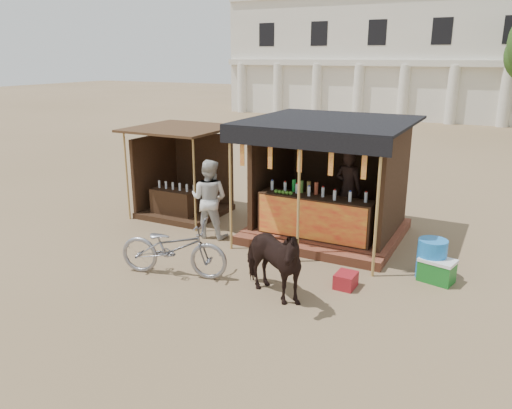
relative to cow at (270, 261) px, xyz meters
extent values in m
plane|color=#846B4C|center=(-1.20, 0.17, -0.70)|extent=(120.00, 120.00, 0.00)
cube|color=brown|center=(-0.20, 3.67, -0.59)|extent=(3.40, 2.80, 0.22)
cube|color=brown|center=(-0.20, 2.12, -0.60)|extent=(3.40, 0.35, 0.20)
cube|color=#331D12|center=(-0.20, 2.72, -0.01)|extent=(2.60, 0.55, 0.95)
cube|color=red|center=(-0.20, 2.44, -0.01)|extent=(2.50, 0.02, 0.88)
cube|color=#331D12|center=(-0.20, 4.92, 0.77)|extent=(3.00, 0.12, 2.50)
cube|color=#331D12|center=(-1.70, 3.67, 0.77)|extent=(0.12, 2.50, 2.50)
cube|color=#331D12|center=(1.30, 3.67, 0.77)|extent=(0.12, 2.50, 2.50)
cube|color=black|center=(-0.20, 3.47, 2.05)|extent=(3.60, 3.60, 0.06)
cube|color=black|center=(-0.20, 1.69, 1.87)|extent=(3.60, 0.06, 0.36)
cylinder|color=tan|center=(-1.80, 1.72, 0.67)|extent=(0.06, 0.06, 2.75)
cylinder|color=tan|center=(-0.20, 1.72, 0.67)|extent=(0.06, 0.06, 2.75)
cylinder|color=tan|center=(1.40, 1.72, 0.67)|extent=(0.06, 0.06, 2.75)
cube|color=red|center=(-1.50, 1.72, 1.50)|extent=(0.10, 0.02, 0.55)
cube|color=red|center=(-0.85, 1.72, 1.50)|extent=(0.10, 0.02, 0.55)
cube|color=red|center=(-0.20, 1.72, 1.50)|extent=(0.10, 0.02, 0.55)
cube|color=red|center=(0.45, 1.72, 1.50)|extent=(0.10, 0.02, 0.55)
cube|color=red|center=(1.10, 1.72, 1.50)|extent=(0.10, 0.02, 0.55)
imported|color=black|center=(0.21, 3.77, 0.44)|extent=(0.75, 0.57, 1.84)
cube|color=#331D12|center=(-4.20, 3.37, -0.63)|extent=(2.00, 2.00, 0.15)
cube|color=#331D12|center=(-4.20, 4.32, 0.35)|extent=(1.90, 0.10, 2.10)
cube|color=#331D12|center=(-5.15, 3.37, 0.35)|extent=(0.10, 1.90, 2.10)
cube|color=#472D19|center=(-4.20, 3.27, 1.65)|extent=(2.40, 2.40, 0.06)
cylinder|color=tan|center=(-5.25, 2.32, 0.47)|extent=(0.05, 0.05, 2.35)
cylinder|color=tan|center=(-3.15, 2.32, 0.47)|extent=(0.05, 0.05, 2.35)
cube|color=#331D12|center=(-4.20, 2.87, -0.30)|extent=(1.20, 0.50, 0.80)
imported|color=black|center=(0.00, 0.00, 0.00)|extent=(1.82, 1.35, 1.40)
imported|color=gray|center=(-2.09, -0.01, -0.13)|extent=(2.29, 1.26, 1.14)
imported|color=beige|center=(-2.64, 2.17, 0.23)|extent=(1.00, 0.83, 1.87)
cylinder|color=blue|center=(2.41, 2.17, -0.31)|extent=(0.60, 0.60, 0.78)
cube|color=maroon|center=(1.08, 1.01, -0.56)|extent=(0.37, 0.45, 0.28)
cube|color=#176920|center=(2.54, 2.05, -0.50)|extent=(0.70, 0.55, 0.40)
cube|color=white|center=(2.54, 2.05, -0.27)|extent=(0.72, 0.57, 0.06)
cube|color=silver|center=(-3.20, 30.17, 3.30)|extent=(26.00, 7.00, 8.00)
cube|color=silver|center=(-3.20, 26.57, 3.00)|extent=(26.00, 0.50, 0.40)
cylinder|color=silver|center=(-15.20, 26.57, 1.10)|extent=(0.70, 0.70, 3.60)
cylinder|color=silver|center=(-12.20, 26.57, 1.10)|extent=(0.70, 0.70, 3.60)
cylinder|color=silver|center=(-9.20, 26.57, 1.10)|extent=(0.70, 0.70, 3.60)
cylinder|color=silver|center=(-6.20, 26.57, 1.10)|extent=(0.70, 0.70, 3.60)
cylinder|color=silver|center=(-3.20, 26.57, 1.10)|extent=(0.70, 0.70, 3.60)
cylinder|color=silver|center=(-0.20, 26.57, 1.10)|extent=(0.70, 0.70, 3.60)
cylinder|color=silver|center=(2.80, 26.57, 1.10)|extent=(0.70, 0.70, 3.60)
camera|label=1|loc=(3.49, -7.31, 3.46)|focal=35.00mm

